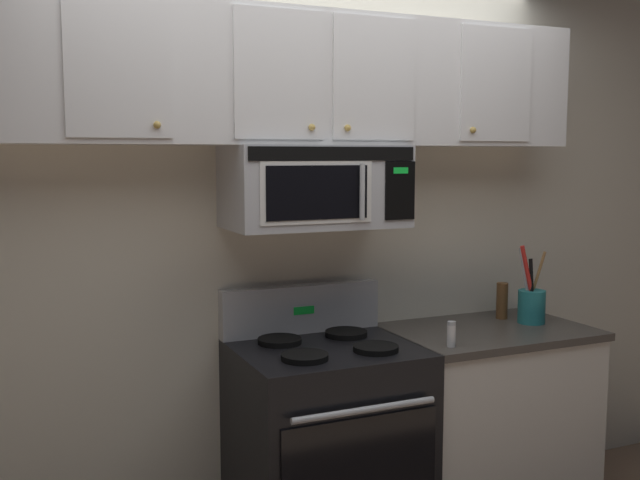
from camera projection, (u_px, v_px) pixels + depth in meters
name	position (u px, v px, depth m)	size (l,w,h in m)	color
back_wall	(294.00, 233.00, 3.42)	(5.20, 0.10, 2.70)	silver
stove_range	(326.00, 445.00, 3.18)	(0.76, 0.69, 1.12)	black
over_range_microwave	(315.00, 187.00, 3.16)	(0.76, 0.43, 0.35)	#B7BABF
upper_cabinets	(312.00, 80.00, 3.14)	(2.50, 0.36, 0.55)	silver
counter_segment	(486.00, 420.00, 3.53)	(0.93, 0.65, 0.90)	white
utensil_crock_teal	(531.00, 303.00, 3.57)	(0.15, 0.13, 0.38)	teal
salt_shaker	(451.00, 334.00, 3.13)	(0.04, 0.04, 0.11)	white
pepper_mill	(502.00, 301.00, 3.67)	(0.06, 0.06, 0.18)	brown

